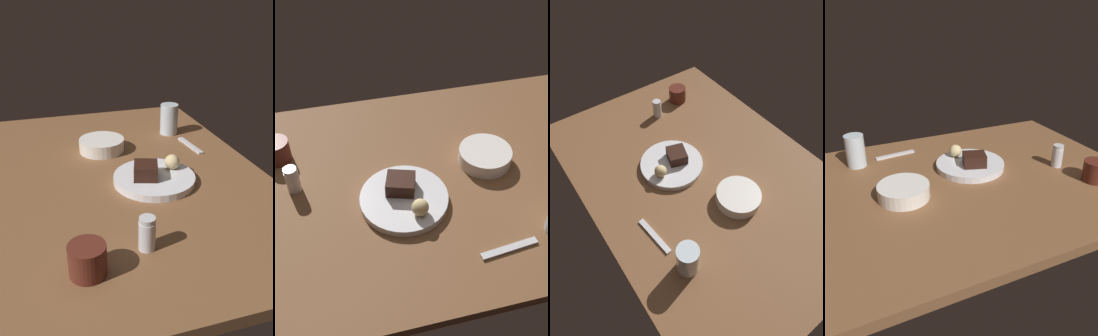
% 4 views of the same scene
% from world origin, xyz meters
% --- Properties ---
extents(dining_table, '(1.20, 0.84, 0.03)m').
position_xyz_m(dining_table, '(0.00, 0.00, 0.01)').
color(dining_table, brown).
rests_on(dining_table, ground).
extents(dessert_plate, '(0.24, 0.24, 0.02)m').
position_xyz_m(dessert_plate, '(0.09, 0.07, 0.04)').
color(dessert_plate, silver).
rests_on(dessert_plate, dining_table).
extents(chocolate_cake_slice, '(0.09, 0.09, 0.04)m').
position_xyz_m(chocolate_cake_slice, '(0.09, 0.05, 0.07)').
color(chocolate_cake_slice, black).
rests_on(chocolate_cake_slice, dessert_plate).
extents(bread_roll, '(0.04, 0.04, 0.04)m').
position_xyz_m(bread_roll, '(0.06, 0.14, 0.07)').
color(bread_roll, '#DBC184').
rests_on(bread_roll, dessert_plate).
extents(salt_shaker, '(0.04, 0.04, 0.08)m').
position_xyz_m(salt_shaker, '(0.37, -0.04, 0.07)').
color(salt_shaker, silver).
rests_on(salt_shaker, dining_table).
extents(water_glass, '(0.07, 0.07, 0.11)m').
position_xyz_m(water_glass, '(-0.27, 0.26, 0.09)').
color(water_glass, silver).
rests_on(water_glass, dining_table).
extents(side_bowl, '(0.15, 0.15, 0.04)m').
position_xyz_m(side_bowl, '(-0.18, -0.03, 0.05)').
color(side_bowl, white).
rests_on(side_bowl, dining_table).
extents(coffee_cup, '(0.08, 0.08, 0.07)m').
position_xyz_m(coffee_cup, '(0.41, -0.18, 0.06)').
color(coffee_cup, '#562319').
rests_on(coffee_cup, dining_table).
extents(dessert_spoon, '(0.15, 0.03, 0.01)m').
position_xyz_m(dessert_spoon, '(-0.13, 0.28, 0.03)').
color(dessert_spoon, silver).
rests_on(dessert_spoon, dining_table).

